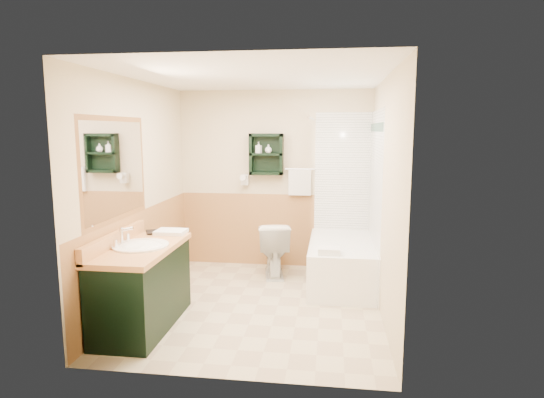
{
  "coord_description": "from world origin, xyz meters",
  "views": [
    {
      "loc": [
        0.77,
        -4.62,
        1.87
      ],
      "look_at": [
        0.14,
        0.2,
        1.13
      ],
      "focal_mm": 30.0,
      "sensor_mm": 36.0,
      "label": 1
    }
  ],
  "objects_px": {
    "vanity_book": "(146,224)",
    "soap_bottle_b": "(268,150)",
    "bathtub": "(342,263)",
    "hair_dryer": "(245,180)",
    "soap_bottle_a": "(259,150)",
    "toilet": "(274,249)",
    "vanity": "(142,287)",
    "wall_shelf": "(266,154)"
  },
  "relations": [
    {
      "from": "vanity_book",
      "to": "soap_bottle_b",
      "type": "height_order",
      "value": "soap_bottle_b"
    },
    {
      "from": "bathtub",
      "to": "vanity_book",
      "type": "bearing_deg",
      "value": -155.27
    },
    {
      "from": "hair_dryer",
      "to": "soap_bottle_a",
      "type": "distance_m",
      "value": 0.45
    },
    {
      "from": "bathtub",
      "to": "toilet",
      "type": "xyz_separation_m",
      "value": [
        -0.88,
        0.23,
        0.08
      ]
    },
    {
      "from": "toilet",
      "to": "vanity_book",
      "type": "xyz_separation_m",
      "value": [
        -1.21,
        -1.19,
        0.54
      ]
    },
    {
      "from": "vanity",
      "to": "bathtub",
      "type": "bearing_deg",
      "value": 37.72
    },
    {
      "from": "vanity",
      "to": "vanity_book",
      "type": "distance_m",
      "value": 0.74
    },
    {
      "from": "vanity",
      "to": "bathtub",
      "type": "distance_m",
      "value": 2.43
    },
    {
      "from": "wall_shelf",
      "to": "hair_dryer",
      "type": "relative_size",
      "value": 2.29
    },
    {
      "from": "vanity_book",
      "to": "soap_bottle_b",
      "type": "distance_m",
      "value": 2.03
    },
    {
      "from": "wall_shelf",
      "to": "vanity",
      "type": "bearing_deg",
      "value": -113.29
    },
    {
      "from": "wall_shelf",
      "to": "vanity_book",
      "type": "bearing_deg",
      "value": -124.29
    },
    {
      "from": "soap_bottle_a",
      "to": "soap_bottle_b",
      "type": "xyz_separation_m",
      "value": [
        0.13,
        0.0,
        0.01
      ]
    },
    {
      "from": "bathtub",
      "to": "vanity_book",
      "type": "distance_m",
      "value": 2.38
    },
    {
      "from": "hair_dryer",
      "to": "vanity",
      "type": "distance_m",
      "value": 2.33
    },
    {
      "from": "wall_shelf",
      "to": "bathtub",
      "type": "relative_size",
      "value": 0.37
    },
    {
      "from": "soap_bottle_b",
      "to": "bathtub",
      "type": "bearing_deg",
      "value": -30.63
    },
    {
      "from": "soap_bottle_b",
      "to": "vanity",
      "type": "bearing_deg",
      "value": -114.02
    },
    {
      "from": "hair_dryer",
      "to": "soap_bottle_b",
      "type": "xyz_separation_m",
      "value": [
        0.33,
        -0.03,
        0.41
      ]
    },
    {
      "from": "hair_dryer",
      "to": "bathtub",
      "type": "relative_size",
      "value": 0.16
    },
    {
      "from": "wall_shelf",
      "to": "vanity",
      "type": "relative_size",
      "value": 0.44
    },
    {
      "from": "vanity_book",
      "to": "vanity",
      "type": "bearing_deg",
      "value": -97.76
    },
    {
      "from": "toilet",
      "to": "soap_bottle_a",
      "type": "relative_size",
      "value": 4.73
    },
    {
      "from": "wall_shelf",
      "to": "soap_bottle_b",
      "type": "relative_size",
      "value": 4.74
    },
    {
      "from": "vanity_book",
      "to": "soap_bottle_b",
      "type": "bearing_deg",
      "value": 29.68
    },
    {
      "from": "soap_bottle_a",
      "to": "hair_dryer",
      "type": "bearing_deg",
      "value": 171.4
    },
    {
      "from": "vanity_book",
      "to": "soap_bottle_a",
      "type": "relative_size",
      "value": 1.37
    },
    {
      "from": "hair_dryer",
      "to": "bathtub",
      "type": "bearing_deg",
      "value": -25.05
    },
    {
      "from": "toilet",
      "to": "soap_bottle_b",
      "type": "distance_m",
      "value": 1.32
    },
    {
      "from": "bathtub",
      "to": "soap_bottle_a",
      "type": "relative_size",
      "value": 9.99
    },
    {
      "from": "soap_bottle_b",
      "to": "wall_shelf",
      "type": "bearing_deg",
      "value": 170.41
    },
    {
      "from": "vanity",
      "to": "soap_bottle_b",
      "type": "xyz_separation_m",
      "value": [
        0.92,
        2.07,
        1.22
      ]
    },
    {
      "from": "hair_dryer",
      "to": "vanity",
      "type": "bearing_deg",
      "value": -105.79
    },
    {
      "from": "hair_dryer",
      "to": "vanity",
      "type": "height_order",
      "value": "hair_dryer"
    },
    {
      "from": "vanity_book",
      "to": "soap_bottle_a",
      "type": "bearing_deg",
      "value": 33.05
    },
    {
      "from": "vanity",
      "to": "vanity_book",
      "type": "xyz_separation_m",
      "value": [
        -0.17,
        0.53,
        0.5
      ]
    },
    {
      "from": "wall_shelf",
      "to": "bathtub",
      "type": "xyz_separation_m",
      "value": [
        1.03,
        -0.59,
        -1.28
      ]
    },
    {
      "from": "vanity_book",
      "to": "soap_bottle_b",
      "type": "xyz_separation_m",
      "value": [
        1.09,
        1.55,
        0.72
      ]
    },
    {
      "from": "vanity_book",
      "to": "bathtub",
      "type": "bearing_deg",
      "value": -0.48
    },
    {
      "from": "bathtub",
      "to": "vanity_book",
      "type": "height_order",
      "value": "vanity_book"
    },
    {
      "from": "vanity_book",
      "to": "soap_bottle_a",
      "type": "xyz_separation_m",
      "value": [
        0.96,
        1.55,
        0.71
      ]
    },
    {
      "from": "hair_dryer",
      "to": "soap_bottle_b",
      "type": "relative_size",
      "value": 2.07
    }
  ]
}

